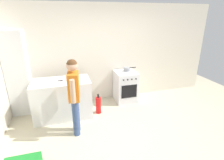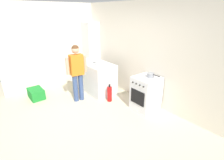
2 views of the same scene
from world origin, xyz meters
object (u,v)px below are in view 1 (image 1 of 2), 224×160
at_px(knife_chef, 73,82).
at_px(knife_utility, 58,81).
at_px(fire_extinguisher, 98,105).
at_px(oven_left, 125,86).
at_px(pot, 127,69).
at_px(larder_cabinet, 18,74).
at_px(person, 74,92).

bearing_deg(knife_chef, knife_utility, 153.38).
bearing_deg(knife_utility, fire_extinguisher, -5.82).
bearing_deg(fire_extinguisher, oven_left, 28.78).
bearing_deg(pot, oven_left, -130.43).
distance_m(pot, knife_chef, 1.61).
bearing_deg(pot, larder_cabinet, 179.13).
bearing_deg(pot, person, -141.97).
distance_m(knife_chef, fire_extinguisher, 0.89).
relative_size(oven_left, fire_extinguisher, 1.70).
height_order(pot, fire_extinguisher, pot).
xyz_separation_m(pot, larder_cabinet, (-2.70, 0.04, 0.10)).
distance_m(oven_left, fire_extinguisher, 1.01).
relative_size(person, fire_extinguisher, 3.10).
distance_m(knife_chef, person, 0.56).
bearing_deg(pot, knife_utility, -166.17).
bearing_deg(oven_left, person, -142.47).
xyz_separation_m(oven_left, knife_chef, (-1.43, -0.55, 0.48)).
xyz_separation_m(oven_left, person, (-1.45, -1.12, 0.49)).
relative_size(knife_chef, fire_extinguisher, 0.55).
relative_size(pot, fire_extinguisher, 0.70).
relative_size(knife_utility, person, 0.16).
xyz_separation_m(knife_utility, fire_extinguisher, (0.90, -0.09, -0.69)).
bearing_deg(person, pot, 38.03).
distance_m(oven_left, pot, 0.48).
bearing_deg(knife_utility, larder_cabinet, 151.08).
bearing_deg(person, knife_utility, 113.23).
distance_m(knife_utility, fire_extinguisher, 1.13).
distance_m(pot, person, 1.91).
height_order(knife_chef, larder_cabinet, larder_cabinet).
bearing_deg(fire_extinguisher, knife_chef, -172.35).
xyz_separation_m(knife_chef, person, (-0.02, -0.56, 0.01)).
bearing_deg(knife_utility, person, -66.77).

